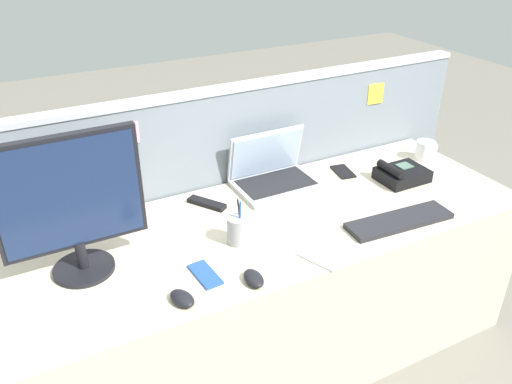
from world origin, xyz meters
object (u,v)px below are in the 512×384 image
at_px(keyboard_main, 399,221).
at_px(pen_cup, 237,230).
at_px(desk_phone, 401,174).
at_px(coffee_mug, 425,150).
at_px(cell_phone_blue_case, 205,274).
at_px(computer_mouse_right_hand, 182,298).
at_px(tv_remote, 207,203).
at_px(laptop, 273,173).
at_px(cell_phone_white_slab, 320,258).
at_px(desktop_monitor, 71,202).
at_px(cell_phone_black_slab, 343,172).
at_px(computer_mouse_left_hand, 254,278).

height_order(keyboard_main, pen_cup, pen_cup).
height_order(desk_phone, coffee_mug, coffee_mug).
distance_m(desk_phone, cell_phone_blue_case, 1.08).
relative_size(computer_mouse_right_hand, coffee_mug, 0.78).
distance_m(computer_mouse_right_hand, coffee_mug, 1.49).
bearing_deg(keyboard_main, desk_phone, 51.85).
height_order(cell_phone_blue_case, tv_remote, tv_remote).
xyz_separation_m(laptop, cell_phone_blue_case, (-0.52, -0.47, -0.05)).
xyz_separation_m(keyboard_main, cell_phone_white_slab, (-0.41, -0.05, -0.01)).
xyz_separation_m(desktop_monitor, laptop, (0.88, 0.24, -0.21)).
bearing_deg(coffee_mug, tv_remote, 175.86).
distance_m(pen_cup, coffee_mug, 1.15).
distance_m(laptop, keyboard_main, 0.59).
bearing_deg(cell_phone_blue_case, desk_phone, 7.60).
relative_size(computer_mouse_right_hand, cell_phone_blue_case, 0.67).
bearing_deg(pen_cup, desktop_monitor, 169.43).
relative_size(cell_phone_black_slab, tv_remote, 0.79).
height_order(computer_mouse_left_hand, tv_remote, computer_mouse_left_hand).
distance_m(laptop, coffee_mug, 0.80).
bearing_deg(cell_phone_white_slab, laptop, 55.46).
relative_size(computer_mouse_left_hand, coffee_mug, 0.78).
height_order(desk_phone, cell_phone_black_slab, desk_phone).
bearing_deg(keyboard_main, pen_cup, 167.94).
height_order(pen_cup, cell_phone_white_slab, pen_cup).
relative_size(keyboard_main, computer_mouse_right_hand, 4.43).
xyz_separation_m(desktop_monitor, cell_phone_blue_case, (0.36, -0.23, -0.26)).
bearing_deg(tv_remote, desk_phone, -46.31).
distance_m(keyboard_main, computer_mouse_right_hand, 0.92).
distance_m(keyboard_main, tv_remote, 0.78).
xyz_separation_m(laptop, tv_remote, (-0.34, -0.04, -0.05)).
bearing_deg(pen_cup, keyboard_main, -15.97).
bearing_deg(computer_mouse_left_hand, laptop, 58.73).
distance_m(laptop, computer_mouse_right_hand, 0.85).
relative_size(laptop, cell_phone_blue_case, 2.43).
xyz_separation_m(desk_phone, coffee_mug, (0.26, 0.12, 0.01)).
distance_m(desk_phone, computer_mouse_left_hand, 0.98).
relative_size(desktop_monitor, computer_mouse_right_hand, 4.96).
xyz_separation_m(computer_mouse_right_hand, coffee_mug, (1.43, 0.44, 0.03)).
xyz_separation_m(cell_phone_blue_case, cell_phone_black_slab, (0.87, 0.41, 0.00)).
distance_m(desktop_monitor, computer_mouse_left_hand, 0.64).
height_order(cell_phone_white_slab, cell_phone_black_slab, same).
relative_size(keyboard_main, pen_cup, 2.51).
relative_size(laptop, pen_cup, 2.05).
height_order(laptop, cell_phone_blue_case, laptop).
height_order(pen_cup, tv_remote, pen_cup).
xyz_separation_m(computer_mouse_right_hand, cell_phone_black_slab, (0.99, 0.50, -0.01)).
relative_size(computer_mouse_left_hand, pen_cup, 0.57).
bearing_deg(cell_phone_black_slab, computer_mouse_left_hand, -134.65).
height_order(pen_cup, cell_phone_blue_case, pen_cup).
xyz_separation_m(keyboard_main, tv_remote, (-0.62, 0.48, -0.00)).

